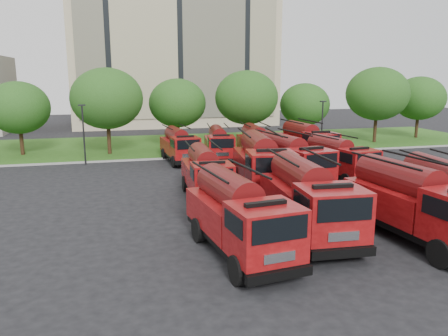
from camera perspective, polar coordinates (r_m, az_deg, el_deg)
The scene contains 27 objects.
ground at distance 23.69m, azimuth 5.05°, elevation -6.40°, with size 140.00×140.00×0.00m, color black.
lawn at distance 48.36m, azimuth -5.15°, elevation 3.12°, with size 70.00×16.00×0.12m, color #214E14.
curb at distance 40.49m, azimuth -3.31°, elevation 1.44°, with size 70.00×0.30×0.14m, color gray.
apartment_building at distance 69.97m, azimuth -6.66°, elevation 16.02°, with size 30.00×14.18×25.00m.
tree_1 at distance 45.09m, azimuth -25.27°, elevation 7.14°, with size 5.71×5.71×6.98m.
tree_2 at distance 42.75m, azimuth -15.06°, elevation 8.75°, with size 6.72×6.72×8.22m.
tree_3 at distance 45.75m, azimuth -6.10°, elevation 8.43°, with size 5.88×5.88×7.19m.
tree_4 at distance 45.79m, azimuth 2.97°, elevation 9.15°, with size 6.55×6.55×8.01m.
tree_5 at distance 49.28m, azimuth 10.49°, elevation 8.15°, with size 5.46×5.46×6.68m.
tree_6 at distance 51.80m, azimuth 19.42°, elevation 9.12°, with size 6.89×6.89×8.42m.
tree_7 at distance 57.55m, azimuth 24.15°, elevation 8.31°, with size 6.05×6.05×7.39m.
lamp_post_0 at distance 38.74m, azimuth -17.88°, elevation 4.64°, with size 0.60×0.25×5.11m.
lamp_post_1 at distance 43.31m, azimuth 12.69°, elevation 5.64°, with size 0.60×0.25×5.11m.
fire_truck_0 at distance 18.45m, azimuth 1.93°, elevation -6.23°, with size 3.43×7.60×3.34m.
fire_truck_1 at distance 20.94m, azimuth 10.93°, elevation -3.99°, with size 3.21×7.86×3.51m.
fire_truck_2 at distance 21.76m, azimuth 23.72°, elevation -4.22°, with size 3.44×7.91×3.50m.
fire_truck_4 at distance 27.04m, azimuth -2.42°, elevation -0.68°, with size 2.67×6.78×3.05m.
fire_truck_5 at distance 28.59m, azimuth 4.97°, elevation 0.60°, with size 3.77×8.30×3.64m.
fire_truck_6 at distance 30.40m, azimuth 8.65°, elevation 0.98°, with size 3.63×7.82×3.43m.
fire_truck_7 at distance 32.83m, azimuth 14.66°, elevation 1.19°, with size 3.27×6.96×3.04m.
fire_truck_8 at distance 38.53m, azimuth -5.87°, elevation 2.98°, with size 2.84×6.61×2.93m.
fire_truck_9 at distance 39.09m, azimuth -0.69°, elevation 3.17°, with size 3.09×6.69×2.93m.
fire_truck_10 at distance 38.57m, azimuth 4.32°, elevation 3.18°, with size 2.94×7.06×3.14m.
fire_truck_11 at distance 39.42m, azimuth 10.67°, elevation 3.35°, with size 3.07×7.50×3.35m.
firefighter_1 at distance 21.67m, azimuth 26.39°, elevation -9.42°, with size 0.77×0.42×1.58m, color #9D130C.
firefighter_4 at distance 24.43m, azimuth 0.83°, elevation -5.78°, with size 0.80×0.53×1.64m, color black.
firefighter_5 at distance 33.50m, azimuth 19.27°, elevation -1.56°, with size 1.83×0.79×1.98m, color #9D130C.
Camera 1 is at (-7.53, -21.19, 7.43)m, focal length 35.00 mm.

